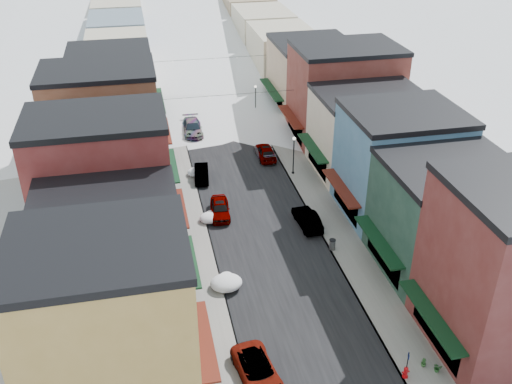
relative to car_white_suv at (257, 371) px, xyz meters
name	(u,v)px	position (x,y,z in m)	size (l,w,h in m)	color
road	(206,89)	(4.30, 57.00, -0.71)	(10.00, 160.00, 0.01)	black
sidewalk_left	(162,92)	(-2.30, 57.00, -0.64)	(3.20, 160.00, 0.15)	gray
sidewalk_right	(248,86)	(10.90, 57.00, -0.64)	(3.20, 160.00, 0.15)	gray
curb_left	(172,91)	(-0.75, 57.00, -0.64)	(0.10, 160.00, 0.15)	slate
curb_right	(238,87)	(9.35, 57.00, -0.64)	(0.10, 160.00, 0.15)	slate
bldg_l_yellow	(108,322)	(-8.89, 1.00, 5.04)	(11.30, 8.70, 11.50)	#BE9346
bldg_l_cream	(111,254)	(-8.89, 9.50, 4.04)	(11.30, 8.20, 9.50)	beige
bldg_l_brick_near	(103,185)	(-9.39, 17.50, 5.54)	(12.30, 8.20, 12.50)	maroon
bldg_l_grayblue	(113,159)	(-8.89, 26.00, 3.79)	(11.30, 9.20, 9.00)	gray
bldg_l_brick_far	(102,116)	(-9.89, 35.00, 4.79)	(13.30, 9.20, 11.00)	brown
bldg_l_tan	(113,90)	(-8.89, 45.00, 4.29)	(11.30, 11.20, 10.00)	tan
bldg_r_green	(445,217)	(17.49, 9.00, 4.04)	(11.30, 9.20, 9.50)	#1C3C2F
bldg_r_blue	(399,163)	(17.49, 18.00, 4.54)	(11.30, 9.20, 10.50)	teal
bldg_r_cream	(367,132)	(17.99, 27.00, 3.79)	(12.30, 9.20, 9.00)	beige
bldg_r_brick_far	(344,93)	(18.49, 36.00, 5.04)	(13.30, 9.20, 11.50)	maroon
bldg_r_tan	(311,76)	(17.49, 46.00, 4.04)	(11.30, 11.20, 9.50)	tan
distant_blocks	(188,27)	(4.30, 80.00, 3.29)	(34.00, 55.00, 8.00)	gray
overhead_cables	(217,75)	(4.30, 44.50, 5.49)	(16.40, 15.04, 0.04)	black
car_white_suv	(257,371)	(0.00, 0.00, 0.00)	(2.37, 5.14, 1.43)	white
car_silver_sedan	(220,208)	(0.80, 20.69, 0.05)	(1.80, 4.47, 1.52)	#A6A9AE
car_dark_hatch	(202,173)	(0.00, 28.39, -0.02)	(1.48, 4.24, 1.40)	black
car_silver_wagon	(192,128)	(0.43, 40.61, 0.13)	(2.36, 5.81, 1.69)	#AEB0B6
car_green_sedan	(307,219)	(8.48, 17.11, 0.05)	(1.62, 4.64, 1.53)	black
car_gray_suv	(266,152)	(7.92, 32.02, 0.09)	(1.90, 4.72, 1.61)	gray
car_black_sedan	(265,152)	(7.93, 32.20, -0.03)	(1.91, 4.70, 1.36)	black
car_lane_silver	(197,93)	(2.60, 53.71, 0.05)	(1.80, 4.47, 1.52)	#919498
car_lane_white	(199,55)	(5.33, 72.74, 0.09)	(2.66, 5.76, 1.60)	silver
fire_hydrant	(406,372)	(9.50, -2.00, -0.17)	(0.51, 0.39, 0.87)	red
parking_sign	(407,363)	(9.50, -2.00, 0.71)	(0.08, 0.30, 2.18)	black
trash_can	(332,244)	(9.50, 12.84, -0.07)	(0.57, 0.57, 0.96)	#525456
streetlamp_near	(294,151)	(9.95, 27.43, 2.16)	(0.36, 0.36, 4.32)	black
streetlamp_far	(256,96)	(9.50, 44.99, 2.06)	(0.35, 0.35, 4.16)	black
planter_near	(437,368)	(11.77, -2.00, -0.26)	(0.55, 0.48, 0.62)	#2F682F
planter_far	(424,363)	(11.10, -1.37, -0.26)	(0.35, 0.35, 0.62)	#32612C
snow_pile_near	(226,282)	(-0.43, 9.74, -0.20)	(2.57, 2.78, 1.09)	white
snow_pile_mid	(210,217)	(-0.27, 19.83, -0.29)	(2.09, 2.48, 0.88)	white
snow_pile_far	(197,172)	(-0.34, 29.40, -0.28)	(2.17, 2.54, 0.92)	white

